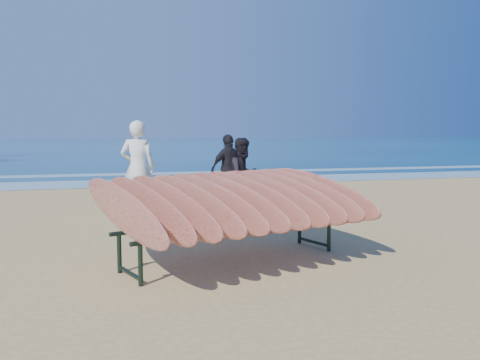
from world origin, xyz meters
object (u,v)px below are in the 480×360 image
(person_white, at_px, (138,168))
(person_dark_a, at_px, (244,176))
(person_dark_b, at_px, (229,169))
(surfboard_rack, at_px, (233,201))

(person_white, distance_m, person_dark_a, 2.25)
(person_dark_b, bearing_deg, surfboard_rack, 57.78)
(person_white, height_order, person_dark_a, person_white)
(person_dark_a, bearing_deg, person_white, 144.60)
(surfboard_rack, height_order, person_dark_a, person_dark_a)
(surfboard_rack, xyz_separation_m, person_dark_a, (1.23, 3.88, -0.02))
(surfboard_rack, relative_size, person_dark_b, 2.28)
(person_white, bearing_deg, person_dark_b, -138.43)
(person_white, bearing_deg, surfboard_rack, 118.61)
(person_dark_a, relative_size, person_dark_b, 0.96)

